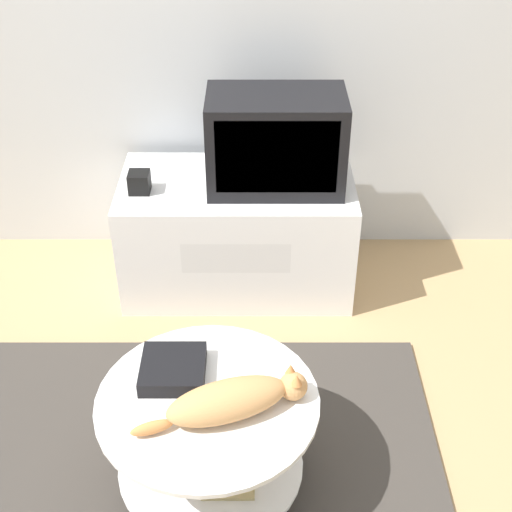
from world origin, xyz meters
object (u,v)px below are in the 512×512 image
at_px(cat, 233,400).
at_px(speaker, 140,182).
at_px(tv, 276,142).
at_px(dvd_box, 174,369).

bearing_deg(cat, speaker, 90.90).
xyz_separation_m(tv, dvd_box, (-0.36, -1.10, -0.30)).
bearing_deg(dvd_box, cat, -38.60).
xyz_separation_m(speaker, dvd_box, (0.24, -1.03, -0.13)).
bearing_deg(tv, speaker, -174.04).
xyz_separation_m(tv, cat, (-0.16, -1.26, -0.27)).
bearing_deg(dvd_box, speaker, 103.02).
bearing_deg(tv, dvd_box, -108.36).
height_order(tv, dvd_box, tv).
distance_m(tv, dvd_box, 1.19).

